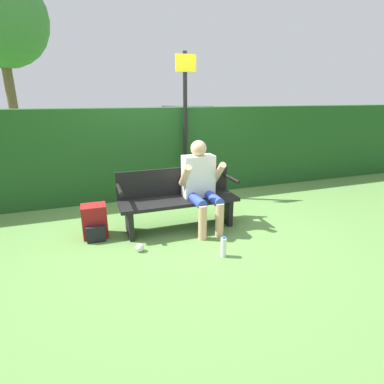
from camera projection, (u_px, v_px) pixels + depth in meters
The scene contains 9 objects.
ground_plane at pixel (180, 228), 4.19m from camera, with size 40.00×40.00×0.00m, color #5B8942.
hedge_back at pixel (153, 153), 5.40m from camera, with size 12.00×0.44×1.57m.
park_bench at pixel (178, 198), 4.12m from camera, with size 1.61×0.48×0.81m.
person_seated at pixel (201, 182), 4.04m from camera, with size 0.56×0.64×1.20m.
backpack at pixel (95, 222), 3.86m from camera, with size 0.31×0.33×0.43m.
water_bottle at pixel (223, 247), 3.40m from camera, with size 0.07×0.07×0.25m.
signpost at pixel (185, 119), 5.09m from camera, with size 0.34×0.09×2.45m.
parked_car at pixel (187, 123), 13.16m from camera, with size 2.37×4.37×1.38m.
litter_crumple at pixel (140, 248), 3.53m from camera, with size 0.09×0.09×0.09m.
Camera 1 is at (-1.11, -3.68, 1.75)m, focal length 28.00 mm.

